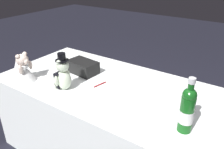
% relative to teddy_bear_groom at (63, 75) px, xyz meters
% --- Properties ---
extents(reception_table, '(1.88, 0.93, 0.71)m').
position_rel_teddy_bear_groom_xyz_m(reception_table, '(-0.28, -0.24, -0.47)').
color(reception_table, white).
rests_on(reception_table, ground_plane).
extents(teddy_bear_groom, '(0.14, 0.16, 0.29)m').
position_rel_teddy_bear_groom_xyz_m(teddy_bear_groom, '(0.00, 0.00, 0.00)').
color(teddy_bear_groom, silver).
rests_on(teddy_bear_groom, reception_table).
extents(teddy_bear_bride, '(0.23, 0.19, 0.24)m').
position_rel_teddy_bear_groom_xyz_m(teddy_bear_bride, '(0.38, 0.08, -0.01)').
color(teddy_bear_bride, white).
rests_on(teddy_bear_bride, reception_table).
extents(champagne_bottle, '(0.08, 0.08, 0.34)m').
position_rel_teddy_bear_groom_xyz_m(champagne_bottle, '(-0.93, -0.04, 0.03)').
color(champagne_bottle, '#135217').
rests_on(champagne_bottle, reception_table).
extents(signing_pen, '(0.04, 0.13, 0.01)m').
position_rel_teddy_bear_groom_xyz_m(signing_pen, '(-0.20, -0.20, -0.11)').
color(signing_pen, maroon).
rests_on(signing_pen, reception_table).
extents(gift_case_black, '(0.28, 0.19, 0.11)m').
position_rel_teddy_bear_groom_xyz_m(gift_case_black, '(0.06, -0.30, -0.06)').
color(gift_case_black, black).
rests_on(gift_case_black, reception_table).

